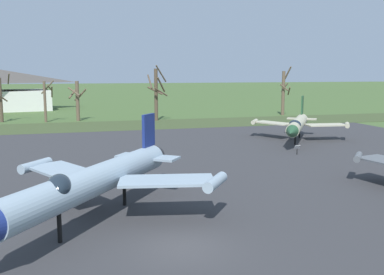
% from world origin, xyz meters
% --- Properties ---
extents(ground_plane, '(600.00, 600.00, 0.00)m').
position_xyz_m(ground_plane, '(0.00, 0.00, 0.00)').
color(ground_plane, '#425B2D').
extents(asphalt_apron, '(74.86, 49.09, 0.05)m').
position_xyz_m(asphalt_apron, '(0.00, 14.73, 0.03)').
color(asphalt_apron, '#333335').
rests_on(asphalt_apron, ground).
extents(grass_verge_strip, '(134.86, 12.00, 0.06)m').
position_xyz_m(grass_verge_strip, '(0.00, 45.27, 0.03)').
color(grass_verge_strip, '#3A4827').
rests_on(grass_verge_strip, ground).
extents(jet_fighter_front_left, '(12.75, 14.20, 5.07)m').
position_xyz_m(jet_fighter_front_left, '(-3.71, 4.04, 2.25)').
color(jet_fighter_front_left, '#8EA3B2').
rests_on(jet_fighter_front_left, ground).
extents(jet_fighter_rear_center, '(11.30, 12.70, 4.84)m').
position_xyz_m(jet_fighter_rear_center, '(19.61, 25.01, 1.97)').
color(jet_fighter_rear_center, '#B7B293').
rests_on(jet_fighter_rear_center, ground).
extents(info_placard_rear_center, '(0.53, 0.31, 0.95)m').
position_xyz_m(info_placard_rear_center, '(15.75, 18.09, 0.60)').
color(info_placard_rear_center, black).
rests_on(info_placard_rear_center, ground).
extents(bare_tree_far_left, '(2.73, 2.74, 7.58)m').
position_xyz_m(bare_tree_far_left, '(-15.04, 54.93, 3.75)').
color(bare_tree_far_left, brown).
rests_on(bare_tree_far_left, ground).
extents(bare_tree_left_of_center, '(2.11, 2.67, 6.49)m').
position_xyz_m(bare_tree_left_of_center, '(-8.24, 53.13, 3.61)').
color(bare_tree_left_of_center, brown).
rests_on(bare_tree_left_of_center, ground).
extents(bare_tree_center, '(2.94, 2.96, 6.35)m').
position_xyz_m(bare_tree_center, '(-3.53, 53.55, 3.44)').
color(bare_tree_center, brown).
rests_on(bare_tree_center, ground).
extents(bare_tree_right_of_center, '(3.33, 2.77, 8.84)m').
position_xyz_m(bare_tree_right_of_center, '(8.62, 50.16, 4.56)').
color(bare_tree_right_of_center, brown).
rests_on(bare_tree_right_of_center, ground).
extents(bare_tree_far_right, '(2.45, 2.67, 8.79)m').
position_xyz_m(bare_tree_far_right, '(32.59, 53.25, 4.32)').
color(bare_tree_far_right, brown).
rests_on(bare_tree_far_right, ground).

